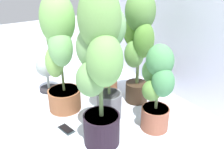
# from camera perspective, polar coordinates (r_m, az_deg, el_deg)

# --- Properties ---
(ground_plane) EXTENTS (8.00, 8.00, 0.00)m
(ground_plane) POSITION_cam_1_polar(r_m,az_deg,el_deg) (1.96, -4.74, -10.47)
(ground_plane) COLOR silver
(ground_plane) RESTS_ON ground
(potted_plant_back_left) EXTENTS (0.33, 0.25, 0.91)m
(potted_plant_back_left) POSITION_cam_1_polar(r_m,az_deg,el_deg) (2.17, -1.27, 8.65)
(potted_plant_back_left) COLOR brown
(potted_plant_back_left) RESTS_ON ground
(potted_plant_back_center) EXTENTS (0.36, 0.34, 0.96)m
(potted_plant_back_center) POSITION_cam_1_polar(r_m,az_deg,el_deg) (1.98, 6.26, 8.68)
(potted_plant_back_center) COLOR #342417
(potted_plant_back_center) RESTS_ON ground
(potted_plant_center) EXTENTS (0.35, 0.30, 0.89)m
(potted_plant_center) POSITION_cam_1_polar(r_m,az_deg,el_deg) (1.74, -0.82, 5.25)
(potted_plant_center) COLOR slate
(potted_plant_center) RESTS_ON ground
(potted_plant_back_right) EXTENTS (0.35, 0.29, 0.66)m
(potted_plant_back_right) POSITION_cam_1_polar(r_m,az_deg,el_deg) (1.70, 10.65, -2.51)
(potted_plant_back_right) COLOR #98553F
(potted_plant_back_right) RESTS_ON ground
(potted_plant_front_right) EXTENTS (0.48, 0.37, 1.04)m
(potted_plant_front_right) POSITION_cam_1_polar(r_m,az_deg,el_deg) (1.43, -3.02, 2.98)
(potted_plant_front_right) COLOR black
(potted_plant_front_right) RESTS_ON ground
(potted_plant_front_left) EXTENTS (0.40, 0.30, 0.96)m
(potted_plant_front_left) POSITION_cam_1_polar(r_m,az_deg,el_deg) (1.90, -12.37, 6.23)
(potted_plant_front_left) COLOR #935735
(potted_plant_front_left) RESTS_ON ground
(cell_phone) EXTENTS (0.15, 0.09, 0.01)m
(cell_phone) POSITION_cam_1_polar(r_m,az_deg,el_deg) (1.87, -10.82, -12.59)
(cell_phone) COLOR #2A353A
(cell_phone) RESTS_ON ground
(floor_fan) EXTENTS (0.24, 0.24, 0.36)m
(floor_fan) POSITION_cam_1_polar(r_m,az_deg,el_deg) (2.36, -15.26, 1.40)
(floor_fan) COLOR #28262A
(floor_fan) RESTS_ON ground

